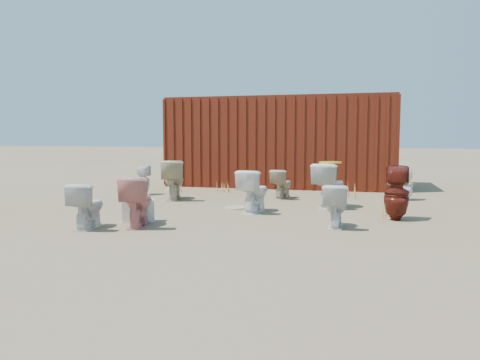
% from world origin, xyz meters
% --- Properties ---
extents(ground, '(100.00, 100.00, 0.00)m').
position_xyz_m(ground, '(0.00, 0.00, 0.00)').
color(ground, brown).
rests_on(ground, ground).
extents(shipping_container, '(6.00, 2.40, 2.40)m').
position_xyz_m(shipping_container, '(0.00, 5.20, 1.20)').
color(shipping_container, '#51150D').
rests_on(shipping_container, ground).
extents(toilet_front_a, '(0.46, 0.70, 0.68)m').
position_xyz_m(toilet_front_a, '(-1.71, -1.72, 0.34)').
color(toilet_front_a, silver).
rests_on(toilet_front_a, ground).
extents(toilet_front_pink, '(0.61, 0.84, 0.77)m').
position_xyz_m(toilet_front_pink, '(-1.08, -1.39, 0.38)').
color(toilet_front_pink, '#D6807C').
rests_on(toilet_front_pink, ground).
extents(toilet_front_c, '(0.54, 0.81, 0.76)m').
position_xyz_m(toilet_front_c, '(0.32, 0.37, 0.38)').
color(toilet_front_c, white).
rests_on(toilet_front_c, ground).
extents(toilet_front_maroon, '(0.44, 0.44, 0.88)m').
position_xyz_m(toilet_front_maroon, '(2.73, 0.16, 0.44)').
color(toilet_front_maroon, '#5D1910').
rests_on(toilet_front_maroon, ground).
extents(toilet_front_e, '(0.38, 0.65, 0.65)m').
position_xyz_m(toilet_front_e, '(1.81, -0.71, 0.33)').
color(toilet_front_e, silver).
rests_on(toilet_front_e, ground).
extents(toilet_back_a, '(0.35, 0.35, 0.69)m').
position_xyz_m(toilet_back_a, '(-2.74, 2.14, 0.35)').
color(toilet_back_a, silver).
rests_on(toilet_back_a, ground).
extents(toilet_back_beige_left, '(0.71, 0.94, 0.85)m').
position_xyz_m(toilet_back_beige_left, '(-1.74, 1.58, 0.43)').
color(toilet_back_beige_left, '#C6B691').
rests_on(toilet_back_beige_left, ground).
extents(toilet_back_beige_right, '(0.48, 0.69, 0.64)m').
position_xyz_m(toilet_back_beige_right, '(0.50, 2.32, 0.32)').
color(toilet_back_beige_right, '#C7B191').
rests_on(toilet_back_beige_right, ground).
extents(toilet_back_yellowlid, '(0.70, 0.93, 0.85)m').
position_xyz_m(toilet_back_yellowlid, '(1.60, 1.30, 0.42)').
color(toilet_back_yellowlid, white).
rests_on(toilet_back_yellowlid, ground).
extents(toilet_back_e, '(0.31, 0.32, 0.69)m').
position_xyz_m(toilet_back_e, '(3.09, 2.71, 0.34)').
color(toilet_back_e, white).
rests_on(toilet_back_e, ground).
extents(yellow_lid, '(0.43, 0.54, 0.02)m').
position_xyz_m(yellow_lid, '(1.60, 1.30, 0.86)').
color(yellow_lid, gold).
rests_on(yellow_lid, toilet_back_yellowlid).
extents(loose_tank, '(0.54, 0.38, 0.35)m').
position_xyz_m(loose_tank, '(-1.24, -1.03, 0.17)').
color(loose_tank, white).
rests_on(loose_tank, ground).
extents(loose_lid_near, '(0.46, 0.55, 0.02)m').
position_xyz_m(loose_lid_near, '(-0.12, 0.71, 0.01)').
color(loose_lid_near, '#C7B190').
rests_on(loose_lid_near, ground).
extents(loose_lid_far, '(0.59, 0.58, 0.02)m').
position_xyz_m(loose_lid_far, '(-2.48, 3.37, 0.01)').
color(loose_lid_far, '#C9BC91').
rests_on(loose_lid_far, ground).
extents(weed_clump_a, '(0.36, 0.36, 0.31)m').
position_xyz_m(weed_clump_a, '(-2.20, 2.67, 0.15)').
color(weed_clump_a, tan).
rests_on(weed_clump_a, ground).
extents(weed_clump_b, '(0.32, 0.32, 0.28)m').
position_xyz_m(weed_clump_b, '(0.47, 2.81, 0.14)').
color(weed_clump_b, tan).
rests_on(weed_clump_b, ground).
extents(weed_clump_c, '(0.36, 0.36, 0.32)m').
position_xyz_m(weed_clump_c, '(1.87, 2.79, 0.16)').
color(weed_clump_c, tan).
rests_on(weed_clump_c, ground).
extents(weed_clump_d, '(0.30, 0.30, 0.27)m').
position_xyz_m(weed_clump_d, '(-1.06, 3.04, 0.13)').
color(weed_clump_d, tan).
rests_on(weed_clump_d, ground).
extents(weed_clump_e, '(0.34, 0.34, 0.30)m').
position_xyz_m(weed_clump_e, '(1.42, 3.50, 0.15)').
color(weed_clump_e, tan).
rests_on(weed_clump_e, ground).
extents(weed_clump_f, '(0.28, 0.28, 0.23)m').
position_xyz_m(weed_clump_f, '(2.65, 0.44, 0.12)').
color(weed_clump_f, tan).
rests_on(weed_clump_f, ground).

